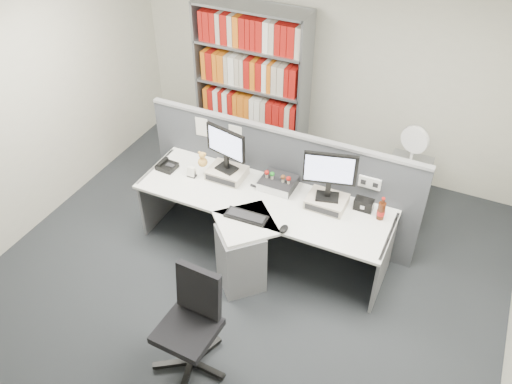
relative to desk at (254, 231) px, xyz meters
The scene contains 21 objects.
ground 0.75m from the desk, 90.00° to the right, with size 5.50×5.50×0.00m, color #2B2E32.
room_shell 1.46m from the desk, 90.00° to the right, with size 5.04×5.54×2.72m.
partition 0.68m from the desk, 89.59° to the left, with size 3.00×0.08×1.27m.
desk is the anchor object (origin of this frame).
monitor_riser_left 0.70m from the desk, 142.12° to the left, with size 0.38×0.31×0.10m.
monitor_riser_right 0.78m from the desk, 32.07° to the left, with size 0.38×0.31×0.10m.
monitor_left 0.90m from the desk, 141.97° to the left, with size 0.47×0.20×0.48m.
monitor_right 0.98m from the desk, 32.21° to the left, with size 0.50×0.21×0.51m.
desktop_pc 0.56m from the desk, 82.67° to the left, with size 0.35×0.31×0.09m.
figurines 0.60m from the desk, 82.40° to the left, with size 0.29×0.05×0.09m.
keyboard 0.30m from the desk, 102.51° to the right, with size 0.42×0.17×0.03m.
mouse 0.49m from the desk, 19.10° to the right, with size 0.07×0.12×0.04m, color black.
desk_phone 1.21m from the desk, 168.00° to the left, with size 0.20×0.19×0.08m.
desk_calendar 0.92m from the desk, 164.22° to the left, with size 0.10×0.07×0.11m.
plush_toy 0.92m from the desk, 156.33° to the left, with size 0.10×0.10×0.18m.
speaker 1.12m from the desk, 26.88° to the left, with size 0.18×0.10×0.12m, color black.
cola_bottle 1.26m from the desk, 20.35° to the left, with size 0.08×0.08×0.25m.
shelving_unit 2.12m from the desk, 115.96° to the left, with size 1.41×0.40×2.00m.
filing_cabinet 1.85m from the desk, 49.39° to the left, with size 0.45×0.61×0.70m.
desk_fan 1.93m from the desk, 49.39° to the left, with size 0.30×0.18×0.51m.
office_chair 1.26m from the desk, 88.57° to the right, with size 0.62×0.65×0.97m.
Camera 1 is at (1.68, -2.93, 4.09)m, focal length 37.33 mm.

